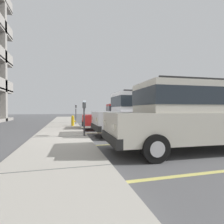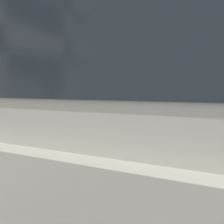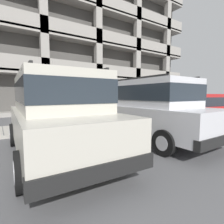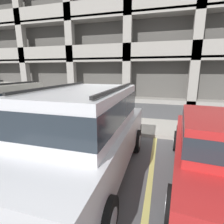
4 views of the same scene
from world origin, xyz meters
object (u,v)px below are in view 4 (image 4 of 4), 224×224
object	(u,v)px
dark_hatchback	(221,150)
parking_meter_near	(114,102)
silver_suv	(87,129)
parking_garage	(138,31)

from	to	relation	value
dark_hatchback	parking_meter_near	distance (m)	3.85
silver_suv	parking_garage	distance (m)	15.75
parking_garage	parking_meter_near	bearing A→B (deg)	-85.61
silver_suv	dark_hatchback	distance (m)	2.77
silver_suv	parking_meter_near	size ratio (longest dim) A/B	3.29
dark_hatchback	parking_garage	size ratio (longest dim) A/B	0.14
parking_garage	dark_hatchback	bearing A→B (deg)	-75.31
silver_suv	parking_meter_near	distance (m)	2.84
parking_meter_near	parking_garage	xyz separation A→B (m)	(-0.93, 12.07, 4.83)
dark_hatchback	parking_garage	xyz separation A→B (m)	(-3.82, 14.58, 5.21)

